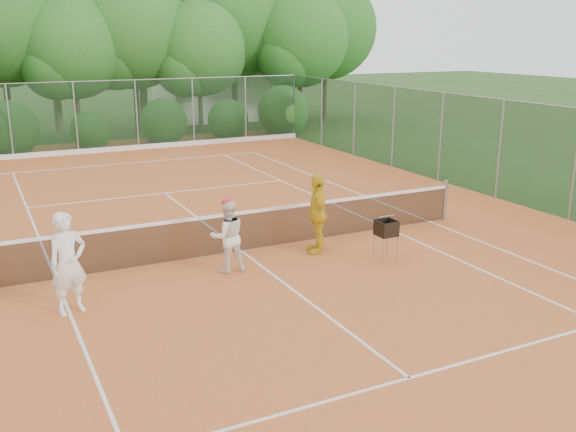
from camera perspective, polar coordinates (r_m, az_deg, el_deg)
The scene contains 15 objects.
ground at distance 14.96m, azimuth -4.13°, elevation -3.22°, with size 120.00×120.00×0.00m, color #294819.
clay_court at distance 14.96m, azimuth -4.13°, elevation -3.18°, with size 18.00×36.00×0.02m, color #CC682F.
club_building at distance 39.92m, azimuth -5.43°, elevation 10.85°, with size 8.00×5.00×3.00m, color beige.
tennis_net at distance 14.79m, azimuth -4.17°, elevation -1.27°, with size 11.97×0.10×1.10m.
player_white at distance 12.05m, azimuth -18.96°, elevation -4.00°, with size 0.68×0.45×1.87m, color white.
player_center_grp at distance 13.49m, azimuth -5.38°, elevation -1.78°, with size 0.80×0.65×1.59m.
player_yellow at distance 14.62m, azimuth 2.63°, elevation 0.22°, with size 1.08×0.45×1.84m, color gold.
ball_hopper at distance 14.26m, azimuth 8.73°, elevation -1.13°, with size 0.41×0.41×0.93m.
stray_ball_a at distance 24.46m, azimuth -16.08°, elevation 3.81°, with size 0.07×0.07×0.07m, color yellow.
stray_ball_b at distance 25.81m, azimuth -14.26°, elevation 4.54°, with size 0.07×0.07×0.07m, color #B6D130.
stray_ball_c at distance 25.91m, azimuth -9.37°, elevation 4.86°, with size 0.07×0.07×0.07m, color #BFCD2F.
court_markings at distance 14.95m, azimuth -4.13°, elevation -3.14°, with size 11.03×23.83×0.01m.
fence_back at distance 28.80m, azimuth -15.81°, elevation 8.51°, with size 18.07×0.07×3.00m.
fence_right at distance 18.74m, azimuth 24.16°, elevation 4.12°, with size 0.07×33.07×3.00m.
tropical_treeline at distance 34.01m, azimuth -15.59°, elevation 15.63°, with size 32.10×8.49×15.03m.
Camera 1 is at (-5.33, -13.11, 4.85)m, focal length 40.00 mm.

